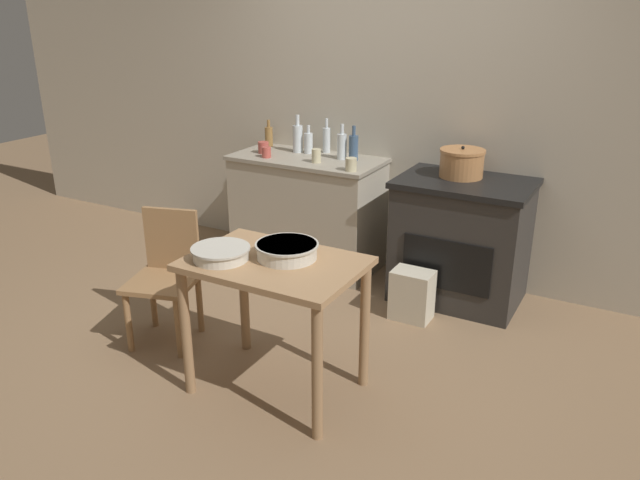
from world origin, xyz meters
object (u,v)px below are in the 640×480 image
object	(u,v)px
work_table	(275,285)
bottle_left	(309,142)
bottle_far_left	(327,139)
mixing_bowl_large	(221,252)
bottle_center_left	(354,147)
cup_end_right	(351,164)
bottle_center	(298,138)
stove	(461,240)
cup_right	(316,156)
bottle_center_right	(342,146)
stock_pot	(462,163)
chair	(166,273)
cup_far_right	(266,152)
cup_mid_right	(263,147)
flour_sack	(412,295)
bottle_mid_left	(269,136)
mixing_bowl_small	(287,250)

from	to	relation	value
work_table	bottle_left	distance (m)	1.96
bottle_far_left	mixing_bowl_large	bearing A→B (deg)	-77.48
bottle_center_left	cup_end_right	xyz separation A→B (m)	(0.12, -0.29, -0.06)
work_table	bottle_far_left	xyz separation A→B (m)	(-0.69, 1.85, 0.37)
bottle_left	bottle_center	size ratio (longest dim) A/B	0.75
stove	bottle_center	world-z (taller)	bottle_center
cup_right	bottle_center_right	bearing A→B (deg)	57.07
stock_pot	bottle_center	world-z (taller)	bottle_center
stove	stock_pot	world-z (taller)	stock_pot
work_table	bottle_center	bearing A→B (deg)	117.30
chair	bottle_far_left	size ratio (longest dim) A/B	3.04
bottle_center	bottle_left	bearing A→B (deg)	4.92
stove	cup_right	distance (m)	1.24
work_table	chair	xyz separation A→B (m)	(-0.92, 0.16, -0.19)
bottle_far_left	cup_far_right	bearing A→B (deg)	-131.12
stove	bottle_center	bearing A→B (deg)	174.40
mixing_bowl_large	chair	bearing A→B (deg)	157.43
cup_mid_right	cup_far_right	bearing A→B (deg)	-47.48
stock_pot	cup_right	xyz separation A→B (m)	(-1.07, -0.15, -0.04)
stove	flour_sack	world-z (taller)	stove
flour_sack	cup_right	distance (m)	1.29
flour_sack	work_table	bearing A→B (deg)	-107.34
cup_far_right	cup_end_right	bearing A→B (deg)	-3.53
work_table	bottle_left	xyz separation A→B (m)	(-0.81, 1.75, 0.35)
bottle_center_right	cup_far_right	world-z (taller)	bottle_center_right
flour_sack	bottle_mid_left	bearing A→B (deg)	156.77
mixing_bowl_small	bottle_center_left	distance (m)	1.71
bottle_center	cup_far_right	distance (m)	0.31
bottle_left	cup_right	world-z (taller)	bottle_left
bottle_center_left	cup_right	distance (m)	0.30
mixing_bowl_small	bottle_center_right	xyz separation A→B (m)	(-0.52, 1.64, 0.18)
work_table	bottle_left	world-z (taller)	bottle_left
stock_pot	bottle_center	bearing A→B (deg)	176.89
bottle_left	work_table	bearing A→B (deg)	-65.33
bottle_center_right	stove	bearing A→B (deg)	-5.67
cup_far_right	flour_sack	bearing A→B (deg)	-13.45
chair	cup_right	size ratio (longest dim) A/B	8.14
bottle_mid_left	cup_far_right	xyz separation A→B (m)	(0.21, -0.35, -0.04)
flour_sack	mixing_bowl_large	distance (m)	1.54
work_table	stock_pot	distance (m)	1.77
mixing_bowl_small	bottle_left	distance (m)	1.90
mixing_bowl_small	bottle_mid_left	size ratio (longest dim) A/B	1.52
stove	bottle_far_left	bearing A→B (deg)	168.87
bottle_far_left	cup_right	size ratio (longest dim) A/B	2.68
stock_pot	cup_mid_right	xyz separation A→B (m)	(-1.60, -0.09, -0.05)
flour_sack	cup_far_right	bearing A→B (deg)	166.55
cup_right	cup_far_right	size ratio (longest dim) A/B	1.23
bottle_left	mixing_bowl_small	bearing A→B (deg)	-63.45
mixing_bowl_large	mixing_bowl_small	xyz separation A→B (m)	(0.29, 0.18, 0.01)
flour_sack	mixing_bowl_small	distance (m)	1.30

